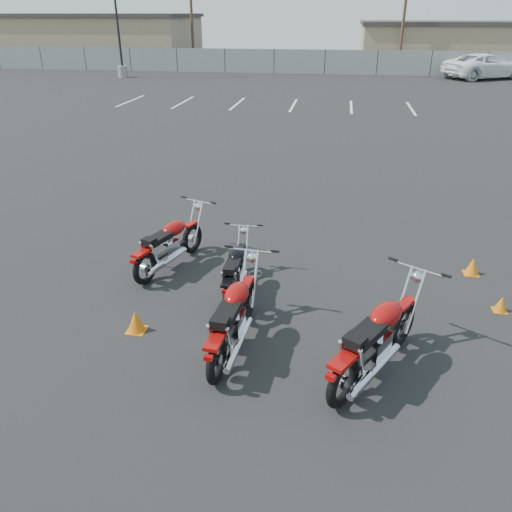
% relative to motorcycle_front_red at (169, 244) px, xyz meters
% --- Properties ---
extents(ground, '(120.00, 120.00, 0.00)m').
position_rel_motorcycle_front_red_xyz_m(ground, '(1.54, -1.18, -0.48)').
color(ground, black).
rests_on(ground, ground).
extents(motorcycle_front_red, '(1.12, 2.12, 1.05)m').
position_rel_motorcycle_front_red_xyz_m(motorcycle_front_red, '(0.00, 0.00, 0.00)').
color(motorcycle_front_red, black).
rests_on(motorcycle_front_red, ground).
extents(motorcycle_second_black, '(0.72, 1.86, 0.91)m').
position_rel_motorcycle_front_red_xyz_m(motorcycle_second_black, '(1.40, -0.69, -0.06)').
color(motorcycle_second_black, black).
rests_on(motorcycle_second_black, ground).
extents(motorcycle_third_red, '(0.87, 2.26, 1.11)m').
position_rel_motorcycle_front_red_xyz_m(motorcycle_third_red, '(1.70, -2.29, 0.02)').
color(motorcycle_third_red, black).
rests_on(motorcycle_third_red, ground).
extents(motorcycle_rear_red, '(1.62, 2.26, 1.17)m').
position_rel_motorcycle_front_red_xyz_m(motorcycle_rear_red, '(3.67, -2.55, 0.05)').
color(motorcycle_rear_red, black).
rests_on(motorcycle_rear_red, ground).
extents(training_cone_near, '(0.27, 0.27, 0.32)m').
position_rel_motorcycle_front_red_xyz_m(training_cone_near, '(5.61, 0.63, -0.32)').
color(training_cone_near, orange).
rests_on(training_cone_near, ground).
extents(training_cone_far, '(0.22, 0.22, 0.26)m').
position_rel_motorcycle_front_red_xyz_m(training_cone_far, '(5.79, -0.63, -0.35)').
color(training_cone_far, orange).
rests_on(training_cone_far, ground).
extents(training_cone_extra, '(0.29, 0.29, 0.34)m').
position_rel_motorcycle_front_red_xyz_m(training_cone_extra, '(0.14, -2.13, -0.31)').
color(training_cone_extra, orange).
rests_on(training_cone_extra, ground).
extents(light_pole_west, '(0.80, 0.70, 9.32)m').
position_rel_motorcycle_front_red_xyz_m(light_pole_west, '(-13.29, 29.34, 1.88)').
color(light_pole_west, gray).
rests_on(light_pole_west, ground).
extents(chainlink_fence, '(80.06, 0.06, 1.80)m').
position_rel_motorcycle_front_red_xyz_m(chainlink_fence, '(1.54, 33.82, 0.42)').
color(chainlink_fence, slate).
rests_on(chainlink_fence, ground).
extents(tan_building_west, '(18.40, 10.40, 4.30)m').
position_rel_motorcycle_front_red_xyz_m(tan_building_west, '(-20.46, 40.82, 1.68)').
color(tan_building_west, '#937E5F').
rests_on(tan_building_west, ground).
extents(tan_building_east, '(14.40, 9.40, 3.70)m').
position_rel_motorcycle_front_red_xyz_m(tan_building_east, '(11.54, 42.82, 1.38)').
color(tan_building_east, '#937E5F').
rests_on(tan_building_east, ground).
extents(utility_pole_b, '(1.80, 0.24, 9.00)m').
position_rel_motorcycle_front_red_xyz_m(utility_pole_b, '(-10.46, 38.82, 4.21)').
color(utility_pole_b, '#432E1F').
rests_on(utility_pole_b, ground).
extents(utility_pole_c, '(1.80, 0.24, 9.00)m').
position_rel_motorcycle_front_red_xyz_m(utility_pole_c, '(7.54, 37.82, 4.21)').
color(utility_pole_c, '#432E1F').
rests_on(utility_pole_c, ground).
extents(parking_line_stripes, '(15.12, 4.00, 0.01)m').
position_rel_motorcycle_front_red_xyz_m(parking_line_stripes, '(-0.96, 18.82, -0.48)').
color(parking_line_stripes, silver).
rests_on(parking_line_stripes, ground).
extents(white_van, '(6.06, 7.65, 2.73)m').
position_rel_motorcycle_front_red_xyz_m(white_van, '(13.22, 32.79, 0.89)').
color(white_van, white).
rests_on(white_van, ground).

